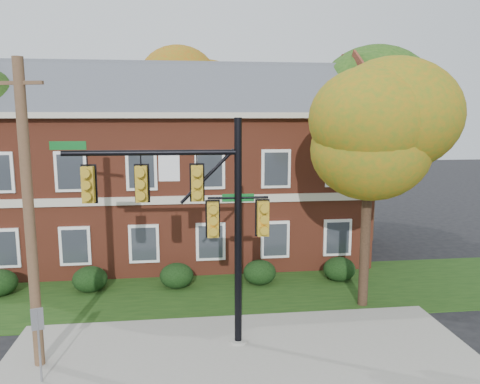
{
  "coord_description": "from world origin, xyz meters",
  "views": [
    {
      "loc": [
        -1.63,
        -12.1,
        7.08
      ],
      "look_at": [
        0.21,
        3.0,
        4.61
      ],
      "focal_mm": 35.0,
      "sensor_mm": 36.0,
      "label": 1
    }
  ],
  "objects": [
    {
      "name": "ground",
      "position": [
        0.0,
        0.0,
        0.0
      ],
      "size": [
        120.0,
        120.0,
        0.0
      ],
      "primitive_type": "plane",
      "color": "black",
      "rests_on": "ground"
    },
    {
      "name": "sidewalk",
      "position": [
        0.0,
        1.0,
        0.04
      ],
      "size": [
        14.0,
        5.0,
        0.08
      ],
      "primitive_type": "cube",
      "color": "gray",
      "rests_on": "ground"
    },
    {
      "name": "grass_strip",
      "position": [
        0.0,
        6.0,
        0.02
      ],
      "size": [
        30.0,
        6.0,
        0.04
      ],
      "primitive_type": "cube",
      "color": "#193811",
      "rests_on": "ground"
    },
    {
      "name": "apartment_building",
      "position": [
        -2.0,
        11.95,
        4.99
      ],
      "size": [
        18.8,
        8.8,
        9.74
      ],
      "color": "brown",
      "rests_on": "ground"
    },
    {
      "name": "hedge_left",
      "position": [
        -5.5,
        6.7,
        0.53
      ],
      "size": [
        1.4,
        1.26,
        1.05
      ],
      "primitive_type": "ellipsoid",
      "color": "black",
      "rests_on": "ground"
    },
    {
      "name": "hedge_center",
      "position": [
        -2.0,
        6.7,
        0.53
      ],
      "size": [
        1.4,
        1.26,
        1.05
      ],
      "primitive_type": "ellipsoid",
      "color": "black",
      "rests_on": "ground"
    },
    {
      "name": "hedge_right",
      "position": [
        1.5,
        6.7,
        0.53
      ],
      "size": [
        1.4,
        1.26,
        1.05
      ],
      "primitive_type": "ellipsoid",
      "color": "black",
      "rests_on": "ground"
    },
    {
      "name": "hedge_far_right",
      "position": [
        5.0,
        6.7,
        0.53
      ],
      "size": [
        1.4,
        1.26,
        1.05
      ],
      "primitive_type": "ellipsoid",
      "color": "black",
      "rests_on": "ground"
    },
    {
      "name": "tree_near_right",
      "position": [
        5.22,
        3.87,
        6.67
      ],
      "size": [
        4.5,
        4.25,
        8.58
      ],
      "color": "black",
      "rests_on": "ground"
    },
    {
      "name": "tree_right_rear",
      "position": [
        9.31,
        12.81,
        8.12
      ],
      "size": [
        6.3,
        5.95,
        10.62
      ],
      "color": "black",
      "rests_on": "ground"
    },
    {
      "name": "tree_far_rear",
      "position": [
        -0.66,
        19.79,
        8.84
      ],
      "size": [
        6.84,
        6.46,
        11.52
      ],
      "color": "black",
      "rests_on": "ground"
    },
    {
      "name": "traffic_signal",
      "position": [
        -1.3,
        1.53,
        4.37
      ],
      "size": [
        6.31,
        0.56,
        7.05
      ],
      "rotation": [
        0.0,
        0.0,
        -0.02
      ],
      "color": "gray",
      "rests_on": "ground"
    },
    {
      "name": "utility_pole",
      "position": [
        -5.82,
        0.9,
        4.36
      ],
      "size": [
        1.31,
        0.47,
        8.6
      ],
      "rotation": [
        0.0,
        0.0,
        -0.29
      ],
      "color": "brown",
      "rests_on": "ground"
    },
    {
      "name": "sign_post",
      "position": [
        -5.5,
        -0.05,
        1.46
      ],
      "size": [
        0.31,
        0.12,
        2.14
      ],
      "rotation": [
        0.0,
        0.0,
        0.27
      ],
      "color": "slate",
      "rests_on": "ground"
    }
  ]
}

